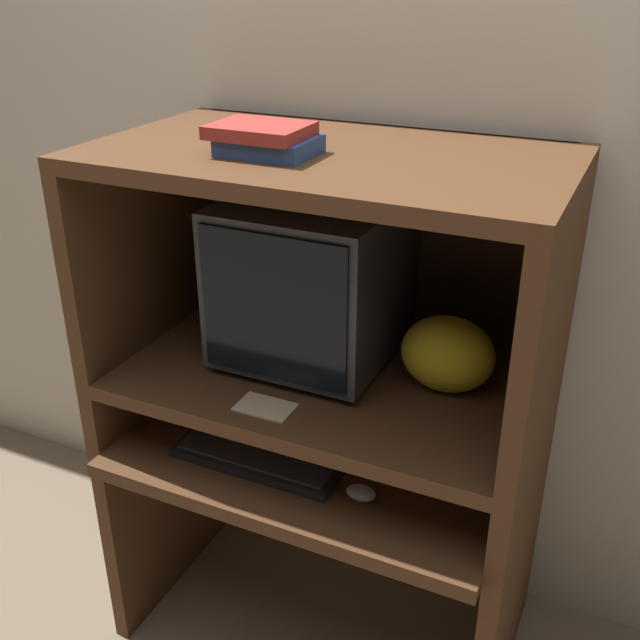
{
  "coord_description": "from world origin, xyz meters",
  "views": [
    {
      "loc": [
        0.63,
        -1.1,
        1.68
      ],
      "look_at": [
        -0.02,
        0.3,
        0.93
      ],
      "focal_mm": 42.0,
      "sensor_mm": 36.0,
      "label": 1
    }
  ],
  "objects_px": {
    "keyboard": "(257,458)",
    "mouse": "(361,493)",
    "book_stack": "(265,139)",
    "crt_monitor": "(312,278)",
    "snack_bag": "(448,354)"
  },
  "relations": [
    {
      "from": "crt_monitor",
      "to": "mouse",
      "type": "bearing_deg",
      "value": -46.19
    },
    {
      "from": "snack_bag",
      "to": "book_stack",
      "type": "xyz_separation_m",
      "value": [
        -0.37,
        -0.13,
        0.46
      ]
    },
    {
      "from": "keyboard",
      "to": "mouse",
      "type": "relative_size",
      "value": 6.1
    },
    {
      "from": "snack_bag",
      "to": "book_stack",
      "type": "relative_size",
      "value": 1.05
    },
    {
      "from": "mouse",
      "to": "crt_monitor",
      "type": "bearing_deg",
      "value": 133.81
    },
    {
      "from": "mouse",
      "to": "snack_bag",
      "type": "xyz_separation_m",
      "value": [
        0.11,
        0.22,
        0.26
      ]
    },
    {
      "from": "book_stack",
      "to": "crt_monitor",
      "type": "bearing_deg",
      "value": 77.27
    },
    {
      "from": "mouse",
      "to": "book_stack",
      "type": "bearing_deg",
      "value": 160.08
    },
    {
      "from": "snack_bag",
      "to": "book_stack",
      "type": "distance_m",
      "value": 0.61
    },
    {
      "from": "crt_monitor",
      "to": "snack_bag",
      "type": "distance_m",
      "value": 0.36
    },
    {
      "from": "mouse",
      "to": "book_stack",
      "type": "xyz_separation_m",
      "value": [
        -0.26,
        0.1,
        0.72
      ]
    },
    {
      "from": "keyboard",
      "to": "mouse",
      "type": "xyz_separation_m",
      "value": [
        0.27,
        -0.02,
        0.0
      ]
    },
    {
      "from": "keyboard",
      "to": "mouse",
      "type": "height_order",
      "value": "mouse"
    },
    {
      "from": "mouse",
      "to": "book_stack",
      "type": "distance_m",
      "value": 0.78
    },
    {
      "from": "crt_monitor",
      "to": "snack_bag",
      "type": "xyz_separation_m",
      "value": [
        0.34,
        -0.02,
        -0.12
      ]
    }
  ]
}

